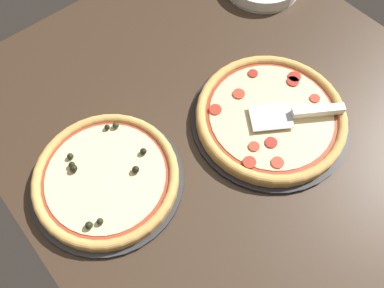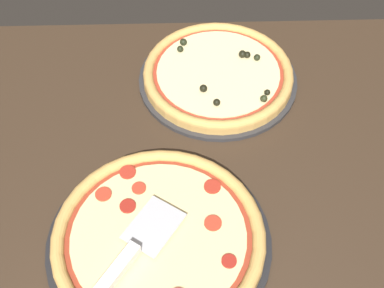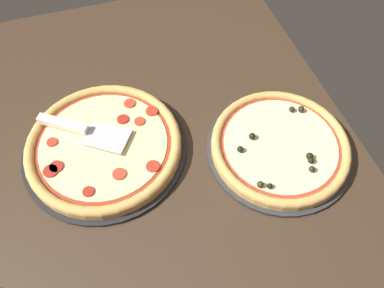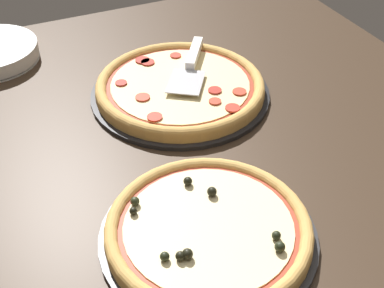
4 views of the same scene
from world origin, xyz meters
The scene contains 6 objects.
ground_plane centered at (0.00, 0.00, -1.80)cm, with size 133.17×115.94×3.60cm, color #38281C.
pizza_pan_front centered at (-5.48, -6.24, 0.50)cm, with size 41.70×41.70×1.00cm, color black.
pizza_front centered at (-5.47, -6.24, 2.54)cm, with size 39.20×39.20×3.18cm.
pizza_pan_back centered at (7.91, 36.20, 0.50)cm, with size 37.12×37.12×1.00cm, color #2D2D30.
pizza_back centered at (7.92, 36.20, 2.48)cm, with size 34.90×34.90×4.02cm.
serving_spatula centered at (-11.38, -12.37, 4.96)cm, with size 17.54×22.65×2.00cm.
Camera 3 is at (51.08, -0.73, 80.92)cm, focal length 35.00 mm.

